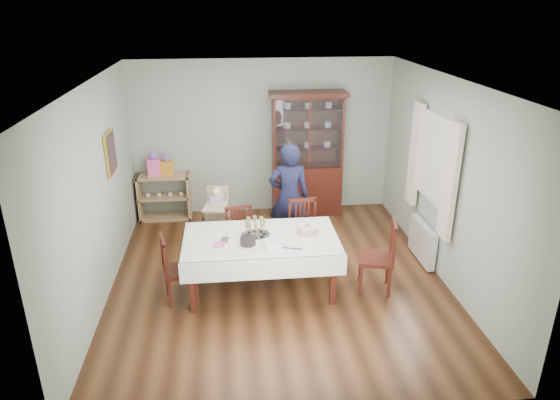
{
  "coord_description": "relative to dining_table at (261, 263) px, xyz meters",
  "views": [
    {
      "loc": [
        -0.63,
        -5.98,
        3.6
      ],
      "look_at": [
        0.05,
        0.2,
        1.09
      ],
      "focal_mm": 32.0,
      "sensor_mm": 36.0,
      "label": 1
    }
  ],
  "objects": [
    {
      "name": "curtain_left",
      "position": [
        2.41,
        -0.09,
        1.07
      ],
      "size": [
        0.07,
        0.3,
        1.55
      ],
      "primitive_type": "cube",
      "color": "silver",
      "rests_on": "room_shell"
    },
    {
      "name": "chair_far_right",
      "position": [
        0.67,
        0.61,
        -0.1
      ],
      "size": [
        0.46,
        0.46,
        0.95
      ],
      "rotation": [
        0.0,
        0.0,
        0.07
      ],
      "color": "#471B11",
      "rests_on": "floor"
    },
    {
      "name": "dining_table",
      "position": [
        0.0,
        0.0,
        0.0
      ],
      "size": [
        2.01,
        1.16,
        0.76
      ],
      "rotation": [
        0.0,
        0.0,
        -0.01
      ],
      "color": "#471B11",
      "rests_on": "floor"
    },
    {
      "name": "sideboard",
      "position": [
        -1.5,
        2.51,
        0.02
      ],
      "size": [
        0.9,
        0.38,
        0.8
      ],
      "color": "tan",
      "rests_on": "floor"
    },
    {
      "name": "china_cabinet",
      "position": [
        1.0,
        2.49,
        0.74
      ],
      "size": [
        1.3,
        0.48,
        2.18
      ],
      "color": "#471B11",
      "rests_on": "floor"
    },
    {
      "name": "cutlery",
      "position": [
        -0.5,
        -0.03,
        0.38
      ],
      "size": [
        0.14,
        0.19,
        0.01
      ],
      "primitive_type": null,
      "rotation": [
        0.0,
        0.0,
        -0.13
      ],
      "color": "silver",
      "rests_on": "dining_table"
    },
    {
      "name": "chair_far_left",
      "position": [
        -0.22,
        0.57,
        -0.12
      ],
      "size": [
        0.49,
        0.49,
        0.9
      ],
      "rotation": [
        0.0,
        0.0,
        0.24
      ],
      "color": "#471B11",
      "rests_on": "floor"
    },
    {
      "name": "chair_end_left",
      "position": [
        -1.05,
        -0.12,
        -0.12
      ],
      "size": [
        0.48,
        0.48,
        0.9
      ],
      "rotation": [
        0.0,
        0.0,
        1.8
      ],
      "color": "#471B11",
      "rests_on": "floor"
    },
    {
      "name": "birthday_cake",
      "position": [
        0.61,
        0.03,
        0.43
      ],
      "size": [
        0.31,
        0.31,
        0.21
      ],
      "color": "white",
      "rests_on": "dining_table"
    },
    {
      "name": "cake_knife",
      "position": [
        0.33,
        -0.35,
        0.38
      ],
      "size": [
        0.3,
        0.11,
        0.01
      ],
      "primitive_type": "cube",
      "rotation": [
        0.0,
        0.0,
        -0.27
      ],
      "color": "silver",
      "rests_on": "dining_table"
    },
    {
      "name": "gift_bag_orange",
      "position": [
        -1.42,
        2.49,
        0.58
      ],
      "size": [
        0.21,
        0.16,
        0.36
      ],
      "color": "orange",
      "rests_on": "sideboard"
    },
    {
      "name": "gift_bag_pink",
      "position": [
        -1.64,
        2.49,
        0.6
      ],
      "size": [
        0.24,
        0.18,
        0.41
      ],
      "color": "#F459A9",
      "rests_on": "sideboard"
    },
    {
      "name": "champagne_tray",
      "position": [
        -0.06,
        0.07,
        0.45
      ],
      "size": [
        0.37,
        0.37,
        0.22
      ],
      "color": "silver",
      "rests_on": "dining_table"
    },
    {
      "name": "radiator",
      "position": [
        2.41,
        0.53,
        -0.08
      ],
      "size": [
        0.1,
        0.8,
        0.55
      ],
      "primitive_type": "cube",
      "color": "white",
      "rests_on": "floor"
    },
    {
      "name": "room_shell",
      "position": [
        0.25,
        0.76,
        1.32
      ],
      "size": [
        5.0,
        5.0,
        5.0
      ],
      "color": "#9EAA99",
      "rests_on": "floor"
    },
    {
      "name": "floor",
      "position": [
        0.25,
        0.23,
        -0.38
      ],
      "size": [
        5.0,
        5.0,
        0.0
      ],
      "primitive_type": "plane",
      "color": "#593319",
      "rests_on": "ground"
    },
    {
      "name": "high_chair",
      "position": [
        -0.57,
        1.25,
        0.01
      ],
      "size": [
        0.52,
        0.52,
        1.01
      ],
      "rotation": [
        0.0,
        0.0,
        -0.18
      ],
      "color": "black",
      "rests_on": "floor"
    },
    {
      "name": "chair_end_right",
      "position": [
        1.51,
        -0.17,
        -0.09
      ],
      "size": [
        0.54,
        0.54,
        0.99
      ],
      "rotation": [
        0.0,
        0.0,
        -1.81
      ],
      "color": "#471B11",
      "rests_on": "floor"
    },
    {
      "name": "picture_frame",
      "position": [
        -1.97,
        1.03,
        1.27
      ],
      "size": [
        0.04,
        0.48,
        0.58
      ],
      "primitive_type": "cube",
      "color": "gold",
      "rests_on": "room_shell"
    },
    {
      "name": "woman",
      "position": [
        0.51,
        1.17,
        0.45
      ],
      "size": [
        0.62,
        0.41,
        1.67
      ],
      "primitive_type": "imported",
      "rotation": [
        0.0,
        0.0,
        3.13
      ],
      "color": "black",
      "rests_on": "floor"
    },
    {
      "name": "plate_stack_dark",
      "position": [
        -0.17,
        -0.17,
        0.42
      ],
      "size": [
        0.23,
        0.23,
        0.09
      ],
      "primitive_type": "cylinder",
      "rotation": [
        0.0,
        0.0,
        0.2
      ],
      "color": "black",
      "rests_on": "dining_table"
    },
    {
      "name": "curtain_right",
      "position": [
        2.41,
        1.15,
        1.07
      ],
      "size": [
        0.07,
        0.3,
        1.55
      ],
      "primitive_type": "cube",
      "color": "silver",
      "rests_on": "room_shell"
    },
    {
      "name": "napkin_stack",
      "position": [
        -0.53,
        -0.17,
        0.38
      ],
      "size": [
        0.13,
        0.13,
        0.02
      ],
      "primitive_type": "cube",
      "rotation": [
        0.0,
        0.0,
        0.0
      ],
      "color": "#F459A9",
      "rests_on": "dining_table"
    },
    {
      "name": "plate_stack_white",
      "position": [
        0.13,
        -0.3,
        0.42
      ],
      "size": [
        0.29,
        0.29,
        0.1
      ],
      "primitive_type": "cylinder",
      "rotation": [
        0.0,
        0.0,
        -0.33
      ],
      "color": "white",
      "rests_on": "dining_table"
    },
    {
      "name": "window",
      "position": [
        2.47,
        0.53,
        1.17
      ],
      "size": [
        0.04,
        1.02,
        1.22
      ],
      "primitive_type": "cube",
      "color": "white",
      "rests_on": "room_shell"
    }
  ]
}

